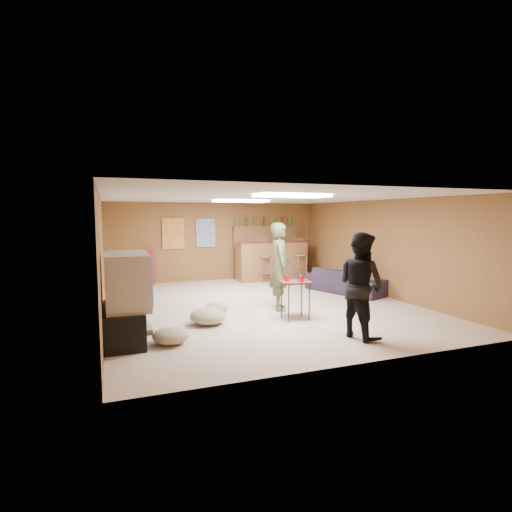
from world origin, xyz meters
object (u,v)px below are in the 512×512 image
object	(u,v)px
sofa	(346,281)
tray_table	(295,300)
bar_counter	(271,261)
person_olive	(280,266)
tv_body	(127,280)
person_black	(360,285)

from	to	relation	value
sofa	tray_table	size ratio (longest dim) A/B	2.84
bar_counter	sofa	xyz separation A→B (m)	(0.92, -2.42, -0.26)
bar_counter	tray_table	bearing A→B (deg)	-107.17
bar_counter	person_olive	world-z (taller)	person_olive
tv_body	person_black	size ratio (longest dim) A/B	0.69
person_black	tray_table	world-z (taller)	person_black
person_black	person_olive	bearing A→B (deg)	-2.38
sofa	tray_table	bearing A→B (deg)	109.21
tray_table	person_olive	bearing A→B (deg)	86.23
bar_counter	person_black	xyz separation A→B (m)	(-0.84, -5.50, 0.25)
tv_body	person_black	distance (m)	3.47
person_olive	person_black	size ratio (longest dim) A/B	1.07
tray_table	person_black	bearing A→B (deg)	-70.17
tv_body	sofa	xyz separation A→B (m)	(5.07, 2.03, -0.61)
tv_body	person_olive	distance (m)	3.07
bar_counter	sofa	world-z (taller)	bar_counter
person_black	tv_body	bearing A→B (deg)	58.83
tv_body	tray_table	distance (m)	2.91
bar_counter	person_black	size ratio (longest dim) A/B	1.25
person_olive	sofa	size ratio (longest dim) A/B	0.88
person_black	sofa	xyz separation A→B (m)	(1.77, 3.08, -0.51)
sofa	person_olive	bearing A→B (deg)	95.17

